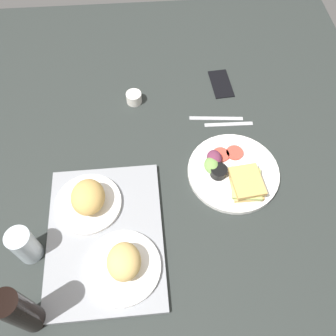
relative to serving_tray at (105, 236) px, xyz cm
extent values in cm
cube|color=#282D2B|center=(17.64, -22.69, -2.30)|extent=(190.00, 150.00, 3.00)
cube|color=gray|center=(0.00, 0.00, 0.00)|extent=(45.45, 33.61, 1.60)
cylinder|color=white|center=(-10.00, -5.00, 1.50)|extent=(20.95, 20.95, 1.40)
ellipsoid|color=#DBB266|center=(-9.78, -5.85, 5.76)|extent=(10.44, 9.02, 7.12)
cylinder|color=white|center=(10.00, 5.00, 1.50)|extent=(19.86, 19.86, 1.40)
ellipsoid|color=tan|center=(9.80, 4.23, 6.07)|extent=(11.35, 9.80, 7.74)
cylinder|color=white|center=(18.49, -40.61, 0.00)|extent=(29.25, 29.25, 1.60)
cube|color=#DBB266|center=(12.64, -43.24, 1.50)|extent=(11.13, 9.16, 1.40)
cube|color=#B2C66B|center=(12.64, -43.24, 2.70)|extent=(12.26, 10.60, 1.00)
cube|color=tan|center=(12.64, -43.24, 3.90)|extent=(11.92, 10.15, 1.40)
cylinder|color=#D14738|center=(25.08, -42.07, 1.20)|extent=(5.60, 5.60, 0.80)
cylinder|color=#D14738|center=(24.64, -37.39, 1.20)|extent=(5.60, 5.60, 0.80)
cylinder|color=black|center=(17.76, -35.49, 2.30)|extent=(5.20, 5.20, 3.00)
cylinder|color=#EFEACC|center=(17.76, -35.49, 3.40)|extent=(4.26, 4.26, 0.60)
ellipsoid|color=#729E4C|center=(19.96, -33.59, 2.60)|extent=(6.00, 4.80, 3.60)
ellipsoid|color=#6B2D47|center=(22.59, -34.76, 2.60)|extent=(6.00, 4.80, 3.60)
cylinder|color=silver|center=(-3.15, 20.81, 5.38)|extent=(6.70, 6.70, 12.36)
cylinder|color=black|center=(-21.01, 17.85, 9.76)|extent=(6.40, 6.40, 21.12)
cylinder|color=silver|center=(51.92, -9.76, 1.20)|extent=(5.60, 5.60, 4.00)
cube|color=#B7B7BC|center=(38.49, -42.61, -0.55)|extent=(1.82, 17.03, 0.50)
cube|color=#B7B7BC|center=(41.49, -38.61, -0.55)|extent=(3.10, 19.05, 0.50)
cube|color=black|center=(58.19, -42.96, -0.40)|extent=(14.91, 8.29, 0.80)
camera|label=1|loc=(-38.95, -15.15, 97.63)|focal=38.09mm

